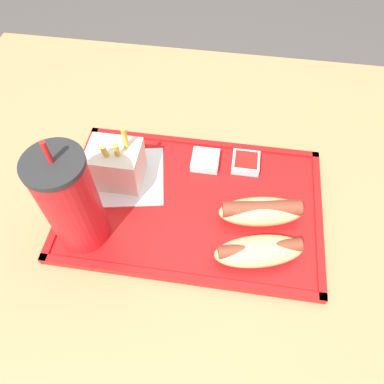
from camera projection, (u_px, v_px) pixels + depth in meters
ground_plane at (198, 327)px, 1.28m from camera, size 8.00×8.00×0.00m
dining_table at (200, 285)px, 0.96m from camera, size 1.12×0.86×0.78m
food_tray at (192, 204)px, 0.64m from camera, size 0.43×0.28×0.01m
paper_napkin at (121, 177)px, 0.66m from camera, size 0.17×0.15×0.00m
soda_cup at (71, 201)px, 0.53m from camera, size 0.08×0.08×0.21m
hot_dog_far at (259, 251)px, 0.56m from camera, size 0.14×0.08×0.04m
hot_dog_near at (261, 211)px, 0.60m from camera, size 0.14×0.07×0.04m
fries_carton at (116, 164)px, 0.63m from camera, size 0.09×0.07×0.11m
sauce_cup_mayo at (205, 160)px, 0.67m from camera, size 0.05×0.05×0.02m
sauce_cup_ketchup at (246, 162)px, 0.67m from camera, size 0.05×0.05×0.02m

